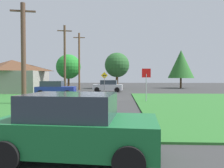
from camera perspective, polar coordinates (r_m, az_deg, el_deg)
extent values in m
plane|color=#353535|center=(20.92, -3.42, -3.81)|extent=(120.00, 120.00, 0.00)
cube|color=#2E6C2B|center=(18.27, 25.60, -4.67)|extent=(12.00, 20.00, 0.08)
cube|color=yellow|center=(13.05, -7.12, -7.17)|extent=(0.20, 14.00, 0.01)
cylinder|color=#9EA0A8|center=(18.41, 8.74, -1.01)|extent=(0.07, 0.07, 2.29)
cube|color=red|center=(18.39, 8.75, 2.79)|extent=(0.72, 0.14, 0.72)
cube|color=navy|center=(24.59, -14.12, -1.54)|extent=(4.15, 1.89, 0.76)
cube|color=#2D3842|center=(24.66, -15.01, 0.05)|extent=(2.30, 1.61, 0.60)
cylinder|color=black|center=(25.13, -10.57, -2.13)|extent=(0.69, 0.25, 0.68)
cylinder|color=black|center=(23.47, -11.34, -2.41)|extent=(0.69, 0.25, 0.68)
cylinder|color=black|center=(25.79, -16.64, -2.07)|extent=(0.69, 0.25, 0.68)
cylinder|color=black|center=(24.18, -17.80, -2.34)|extent=(0.69, 0.25, 0.68)
cube|color=#196B33|center=(5.70, -8.75, -12.36)|extent=(4.01, 2.23, 0.76)
cube|color=#2D3842|center=(5.63, -10.53, -5.50)|extent=(2.26, 1.85, 0.60)
cylinder|color=black|center=(6.47, 5.26, -13.37)|extent=(0.70, 0.28, 0.68)
cylinder|color=black|center=(4.69, 4.32, -19.33)|extent=(0.70, 0.28, 0.68)
cylinder|color=black|center=(7.07, -17.06, -12.13)|extent=(0.70, 0.28, 0.68)
cylinder|color=black|center=(5.49, -25.53, -16.32)|extent=(0.70, 0.28, 0.68)
cube|color=silver|center=(30.76, -1.10, -0.83)|extent=(4.09, 1.97, 0.76)
cube|color=#2D3842|center=(30.72, -0.81, 0.43)|extent=(2.28, 1.66, 0.60)
cylinder|color=black|center=(30.14, -3.87, -1.46)|extent=(0.69, 0.26, 0.68)
cylinder|color=black|center=(31.81, -3.34, -1.29)|extent=(0.69, 0.26, 0.68)
cylinder|color=black|center=(29.80, 1.29, -1.50)|extent=(0.69, 0.26, 0.68)
cylinder|color=black|center=(31.49, 1.54, -1.32)|extent=(0.69, 0.26, 0.68)
cylinder|color=brown|center=(17.84, -21.68, 7.14)|extent=(0.35, 0.35, 7.48)
cube|color=brown|center=(18.41, -21.79, 16.92)|extent=(1.78, 0.51, 0.12)
cylinder|color=brown|center=(28.60, -11.97, 6.14)|extent=(0.28, 0.28, 8.47)
cube|color=brown|center=(29.09, -12.01, 13.14)|extent=(1.78, 0.51, 0.12)
cylinder|color=brown|center=(35.73, -8.38, 5.68)|extent=(0.28, 0.28, 8.98)
cube|color=brown|center=(36.19, -8.40, 11.65)|extent=(1.80, 0.33, 0.12)
cylinder|color=slate|center=(29.75, -1.96, 0.02)|extent=(0.08, 0.08, 2.26)
cube|color=yellow|center=(29.74, -1.97, 2.20)|extent=(0.91, 0.08, 0.91)
cube|color=black|center=(29.74, -1.97, 2.20)|extent=(0.45, 0.06, 0.10)
cylinder|color=brown|center=(39.09, -11.03, 0.33)|extent=(0.35, 0.35, 2.16)
sphere|color=#23842A|center=(39.12, -11.06, 4.37)|extent=(4.21, 4.21, 4.21)
cylinder|color=brown|center=(43.08, 17.16, 0.22)|extent=(0.33, 0.33, 1.86)
cone|color=#286626|center=(43.13, 17.20, 4.89)|extent=(4.69, 4.69, 5.16)
cylinder|color=brown|center=(39.80, 1.27, 0.60)|extent=(0.45, 0.45, 2.46)
sphere|color=#285C29|center=(39.85, 1.28, 4.89)|extent=(4.38, 4.38, 4.38)
cube|color=gray|center=(31.04, -24.15, 0.43)|extent=(7.91, 5.41, 2.79)
pyramid|color=brown|center=(31.07, -24.20, 4.32)|extent=(7.91, 5.41, 1.42)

